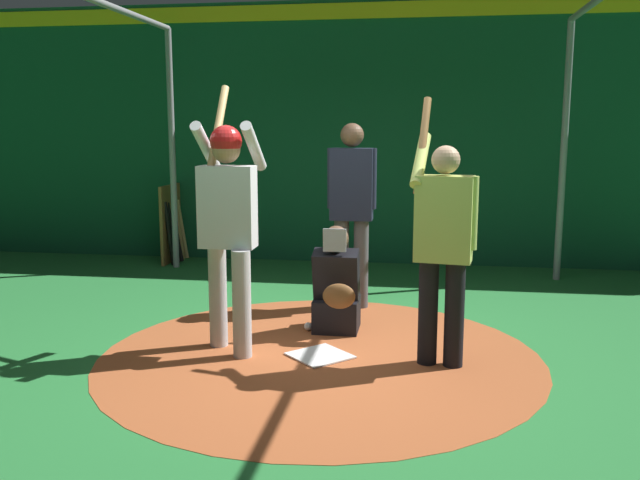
{
  "coord_description": "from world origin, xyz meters",
  "views": [
    {
      "loc": [
        5.11,
        0.78,
        1.82
      ],
      "look_at": [
        0.0,
        0.0,
        0.95
      ],
      "focal_mm": 37.87,
      "sensor_mm": 36.0,
      "label": 1
    }
  ],
  "objects_px": {
    "visitor": "(443,240)",
    "bat_rack": "(177,224)",
    "batter": "(228,215)",
    "umpire": "(352,204)",
    "baseball_0": "(308,326)",
    "home_plate": "(320,355)",
    "catcher": "(337,290)"
  },
  "relations": [
    {
      "from": "catcher",
      "to": "visitor",
      "type": "relative_size",
      "value": 0.47
    },
    {
      "from": "batter",
      "to": "umpire",
      "type": "height_order",
      "value": "batter"
    },
    {
      "from": "catcher",
      "to": "visitor",
      "type": "height_order",
      "value": "visitor"
    },
    {
      "from": "home_plate",
      "to": "umpire",
      "type": "relative_size",
      "value": 0.23
    },
    {
      "from": "umpire",
      "to": "visitor",
      "type": "distance_m",
      "value": 1.81
    },
    {
      "from": "visitor",
      "to": "batter",
      "type": "bearing_deg",
      "value": -83.59
    },
    {
      "from": "umpire",
      "to": "bat_rack",
      "type": "height_order",
      "value": "umpire"
    },
    {
      "from": "umpire",
      "to": "bat_rack",
      "type": "distance_m",
      "value": 3.47
    },
    {
      "from": "umpire",
      "to": "batter",
      "type": "bearing_deg",
      "value": -28.67
    },
    {
      "from": "catcher",
      "to": "bat_rack",
      "type": "xyz_separation_m",
      "value": [
        -3.03,
        -2.62,
        0.11
      ]
    },
    {
      "from": "batter",
      "to": "baseball_0",
      "type": "distance_m",
      "value": 1.36
    },
    {
      "from": "home_plate",
      "to": "batter",
      "type": "bearing_deg",
      "value": -93.0
    },
    {
      "from": "catcher",
      "to": "baseball_0",
      "type": "xyz_separation_m",
      "value": [
        0.03,
        -0.25,
        -0.34
      ]
    },
    {
      "from": "bat_rack",
      "to": "baseball_0",
      "type": "height_order",
      "value": "bat_rack"
    },
    {
      "from": "umpire",
      "to": "baseball_0",
      "type": "bearing_deg",
      "value": -18.07
    },
    {
      "from": "umpire",
      "to": "visitor",
      "type": "xyz_separation_m",
      "value": [
        1.59,
        0.86,
        -0.08
      ]
    },
    {
      "from": "batter",
      "to": "visitor",
      "type": "relative_size",
      "value": 1.05
    },
    {
      "from": "umpire",
      "to": "bat_rack",
      "type": "xyz_separation_m",
      "value": [
        -2.17,
        -2.65,
        -0.57
      ]
    },
    {
      "from": "visitor",
      "to": "bat_rack",
      "type": "height_order",
      "value": "visitor"
    },
    {
      "from": "home_plate",
      "to": "batter",
      "type": "relative_size",
      "value": 0.19
    },
    {
      "from": "bat_rack",
      "to": "umpire",
      "type": "bearing_deg",
      "value": 50.77
    },
    {
      "from": "batter",
      "to": "catcher",
      "type": "relative_size",
      "value": 2.25
    },
    {
      "from": "umpire",
      "to": "baseball_0",
      "type": "relative_size",
      "value": 25.09
    },
    {
      "from": "home_plate",
      "to": "umpire",
      "type": "xyz_separation_m",
      "value": [
        -1.56,
        0.08,
        1.04
      ]
    },
    {
      "from": "umpire",
      "to": "visitor",
      "type": "height_order",
      "value": "visitor"
    },
    {
      "from": "bat_rack",
      "to": "batter",
      "type": "bearing_deg",
      "value": 26.3
    },
    {
      "from": "batter",
      "to": "bat_rack",
      "type": "bearing_deg",
      "value": -153.7
    },
    {
      "from": "umpire",
      "to": "baseball_0",
      "type": "distance_m",
      "value": 1.38
    },
    {
      "from": "home_plate",
      "to": "umpire",
      "type": "bearing_deg",
      "value": 177.05
    },
    {
      "from": "visitor",
      "to": "baseball_0",
      "type": "distance_m",
      "value": 1.64
    },
    {
      "from": "catcher",
      "to": "umpire",
      "type": "bearing_deg",
      "value": 177.49
    },
    {
      "from": "home_plate",
      "to": "umpire",
      "type": "height_order",
      "value": "umpire"
    }
  ]
}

